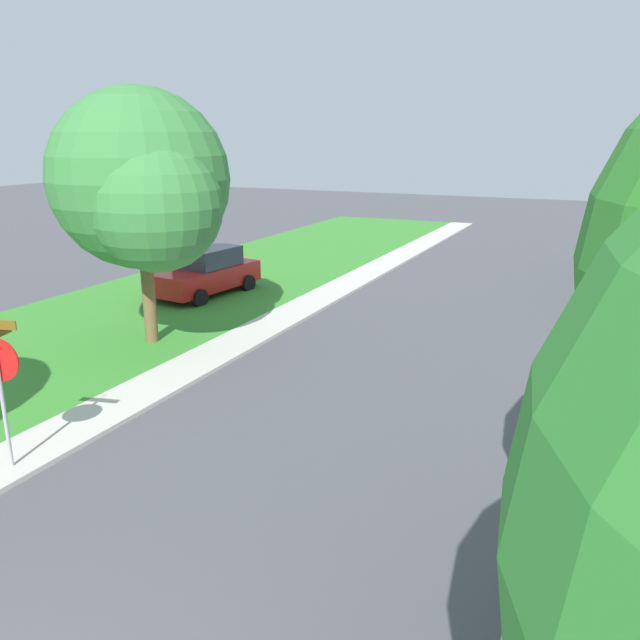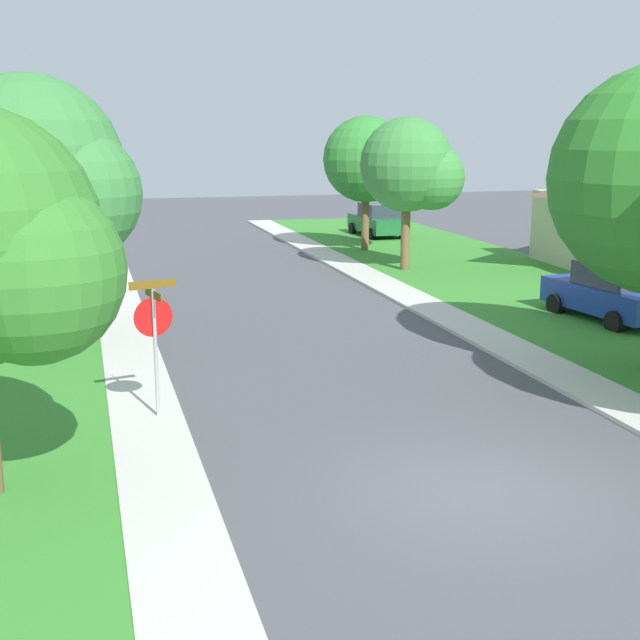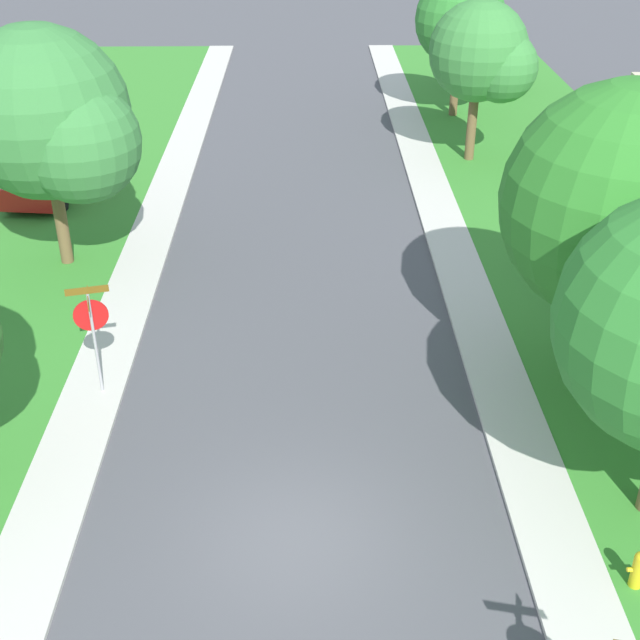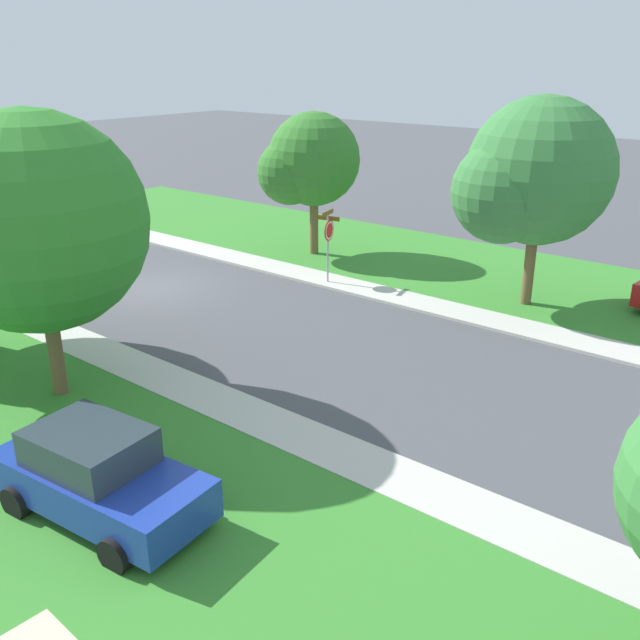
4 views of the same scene
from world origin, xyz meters
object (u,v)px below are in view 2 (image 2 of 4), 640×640
object	(u,v)px
car_blue_kerbside_mid	(611,292)
tree_across_left	(371,162)
tree_sidewalk_far	(41,176)
stop_sign_far_corner	(154,326)
car_green_behind_trees	(378,220)
tree_sidewalk_near	(413,168)

from	to	relation	value
car_blue_kerbside_mid	tree_across_left	size ratio (longest dim) A/B	0.73
tree_across_left	tree_sidewalk_far	xyz separation A→B (m)	(-13.67, -14.64, 0.34)
tree_across_left	tree_sidewalk_far	distance (m)	20.04
tree_across_left	stop_sign_far_corner	bearing A→B (deg)	-118.62
tree_across_left	tree_sidewalk_far	world-z (taller)	tree_sidewalk_far
car_green_behind_trees	tree_sidewalk_far	distance (m)	25.53
tree_sidewalk_far	car_blue_kerbside_mid	bearing A→B (deg)	-4.25
tree_sidewalk_near	tree_across_left	xyz separation A→B (m)	(0.28, 5.82, 0.01)
car_blue_kerbside_mid	tree_across_left	bearing A→B (deg)	97.40
tree_sidewalk_far	car_green_behind_trees	bearing A→B (deg)	51.32
tree_across_left	car_green_behind_trees	bearing A→B (deg)	67.33
car_blue_kerbside_mid	tree_sidewalk_far	xyz separation A→B (m)	(-15.73, 1.17, 3.52)
tree_sidewalk_near	tree_sidewalk_far	world-z (taller)	tree_sidewalk_far
tree_across_left	tree_sidewalk_far	size ratio (longest dim) A/B	0.89
car_blue_kerbside_mid	tree_across_left	world-z (taller)	tree_across_left
stop_sign_far_corner	tree_across_left	size ratio (longest dim) A/B	0.45
car_blue_kerbside_mid	tree_across_left	distance (m)	16.26
car_green_behind_trees	car_blue_kerbside_mid	world-z (taller)	same
car_blue_kerbside_mid	tree_sidewalk_near	xyz separation A→B (m)	(-2.34, 9.99, 3.18)
car_blue_kerbside_mid	tree_sidewalk_near	size ratio (longest dim) A/B	0.74
car_green_behind_trees	tree_sidewalk_near	xyz separation A→B (m)	(-2.41, -10.91, 3.18)
tree_sidewalk_near	stop_sign_far_corner	bearing A→B (deg)	-126.29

